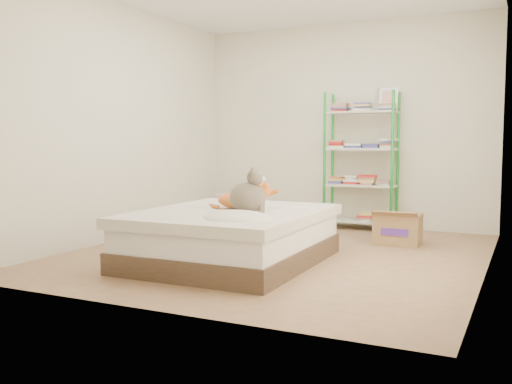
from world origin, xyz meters
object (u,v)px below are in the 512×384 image
Objects in this scene: orange_cat at (241,198)px; white_bin at (229,207)px; bed at (232,236)px; shelf_unit at (361,159)px; cardboard_box at (398,229)px; grey_cat at (248,191)px.

orange_cat reaches higher than white_bin.
shelf_unit is (0.51, 2.45, 0.64)m from bed.
orange_cat is at bearing -59.12° from white_bin.
cardboard_box is 2.60m from white_bin.
cardboard_box is (0.65, -0.87, -0.71)m from shelf_unit.
orange_cat reaches higher than cardboard_box.
orange_cat is (0.01, 0.16, 0.34)m from bed.
orange_cat is at bearing 21.87° from grey_cat.
orange_cat is 1.03× the size of cardboard_box.
shelf_unit is 1.96m from white_bin.
shelf_unit reaches higher than cardboard_box.
white_bin is at bearing 95.16° from orange_cat.
grey_cat is 0.81× the size of cardboard_box.
grey_cat is at bearing -29.92° from bed.
white_bin is (-1.32, 2.38, -0.04)m from bed.
bed is 0.50m from grey_cat.
shelf_unit reaches higher than orange_cat.
white_bin is at bearing 16.47° from grey_cat.
cardboard_box is (1.16, 1.58, -0.07)m from bed.
orange_cat is 1.87m from cardboard_box.
grey_cat reaches higher than cardboard_box.
grey_cat reaches higher than orange_cat.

